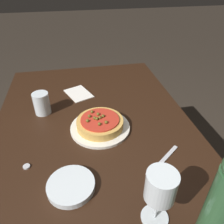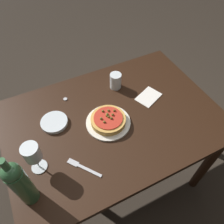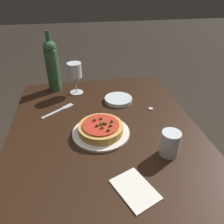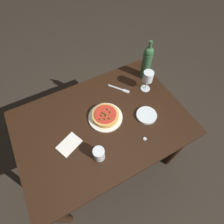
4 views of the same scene
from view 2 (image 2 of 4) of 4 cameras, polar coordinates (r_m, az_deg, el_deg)
ground_plane at (r=1.91m, az=0.20°, el=-15.80°), size 14.00×14.00×0.00m
dining_table at (r=1.33m, az=0.28°, el=-4.31°), size 1.22×0.85×0.77m
dinner_plate at (r=1.22m, az=-0.98°, el=-2.74°), size 0.25×0.25×0.01m
pizza at (r=1.20m, az=-1.00°, el=-2.01°), size 0.19×0.19×0.05m
wine_glass at (r=1.03m, az=-20.18°, el=-10.18°), size 0.08×0.08×0.18m
wine_bottle at (r=0.96m, az=-22.89°, el=-16.75°), size 0.07×0.07×0.34m
water_cup at (r=1.38m, az=0.94°, el=8.12°), size 0.07×0.07×0.10m
side_bowl at (r=1.26m, az=-14.85°, el=-2.60°), size 0.15×0.15×0.02m
fork at (r=1.10m, az=-7.82°, el=-14.03°), size 0.13×0.16×0.00m
paper_napkin at (r=1.37m, az=9.51°, el=3.93°), size 0.18×0.16×0.00m
bottle_cap at (r=1.37m, az=-12.10°, el=3.32°), size 0.02×0.02×0.01m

